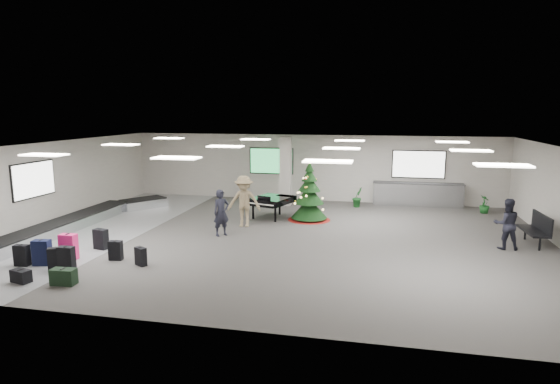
% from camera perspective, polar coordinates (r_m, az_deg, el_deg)
% --- Properties ---
extents(ground, '(18.00, 18.00, 0.00)m').
position_cam_1_polar(ground, '(16.37, 0.23, -5.56)').
color(ground, '#3E3A38').
rests_on(ground, ground).
extents(room_envelope, '(18.02, 14.02, 3.21)m').
position_cam_1_polar(room_envelope, '(16.64, -0.57, 2.88)').
color(room_envelope, '#BCB6AB').
rests_on(room_envelope, ground).
extents(baggage_carousel, '(2.28, 9.71, 0.43)m').
position_cam_1_polar(baggage_carousel, '(19.39, -23.17, -3.26)').
color(baggage_carousel, silver).
rests_on(baggage_carousel, ground).
extents(service_counter, '(4.05, 0.65, 1.08)m').
position_cam_1_polar(service_counter, '(22.48, 16.41, -0.26)').
color(service_counter, silver).
rests_on(service_counter, ground).
extents(suitcase_0, '(0.46, 0.36, 0.64)m').
position_cam_1_polar(suitcase_0, '(14.52, -25.64, -7.33)').
color(suitcase_0, black).
rests_on(suitcase_0, ground).
extents(suitcase_1, '(0.44, 0.25, 0.70)m').
position_cam_1_polar(suitcase_1, '(14.31, -24.58, -7.39)').
color(suitcase_1, black).
rests_on(suitcase_1, ground).
extents(pink_suitcase, '(0.50, 0.28, 0.79)m').
position_cam_1_polar(pink_suitcase, '(15.28, -24.37, -6.11)').
color(pink_suitcase, '#ED1E6B').
rests_on(pink_suitcase, ground).
extents(suitcase_3, '(0.41, 0.25, 0.60)m').
position_cam_1_polar(suitcase_3, '(14.75, -19.40, -6.73)').
color(suitcase_3, black).
rests_on(suitcase_3, ground).
extents(navy_suitcase, '(0.52, 0.36, 0.76)m').
position_cam_1_polar(navy_suitcase, '(15.07, -27.02, -6.60)').
color(navy_suitcase, black).
rests_on(navy_suitcase, ground).
extents(suitcase_5, '(0.42, 0.25, 0.63)m').
position_cam_1_polar(suitcase_5, '(15.29, -28.94, -6.78)').
color(suitcase_5, black).
rests_on(suitcase_5, ground).
extents(green_duffel, '(0.64, 0.35, 0.43)m').
position_cam_1_polar(green_duffel, '(13.26, -24.88, -9.35)').
color(green_duffel, black).
rests_on(green_duffel, ground).
extents(suitcase_7, '(0.41, 0.35, 0.55)m').
position_cam_1_polar(suitcase_7, '(14.03, -16.62, -7.53)').
color(suitcase_7, black).
rests_on(suitcase_7, ground).
extents(suitcase_8, '(0.48, 0.33, 0.67)m').
position_cam_1_polar(suitcase_8, '(16.01, -21.00, -5.39)').
color(suitcase_8, black).
rests_on(suitcase_8, ground).
extents(black_duffel, '(0.56, 0.40, 0.35)m').
position_cam_1_polar(black_duffel, '(13.92, -29.03, -8.95)').
color(black_duffel, black).
rests_on(black_duffel, ground).
extents(christmas_tree, '(1.73, 1.73, 2.46)m').
position_cam_1_polar(christmas_tree, '(18.81, 3.58, -0.90)').
color(christmas_tree, maroon).
rests_on(christmas_tree, ground).
extents(grand_piano, '(1.80, 2.07, 1.00)m').
position_cam_1_polar(grand_piano, '(19.19, -1.07, -1.07)').
color(grand_piano, black).
rests_on(grand_piano, ground).
extents(bench, '(0.64, 1.68, 1.05)m').
position_cam_1_polar(bench, '(17.49, 28.84, -3.82)').
color(bench, black).
rests_on(bench, ground).
extents(traveler_a, '(0.70, 0.70, 1.64)m').
position_cam_1_polar(traveler_a, '(16.56, -7.17, -2.53)').
color(traveler_a, black).
rests_on(traveler_a, ground).
extents(traveler_b, '(1.33, 0.85, 1.95)m').
position_cam_1_polar(traveler_b, '(17.75, -4.41, -1.13)').
color(traveler_b, '#897454').
rests_on(traveler_b, ground).
extents(traveler_bench, '(0.84, 0.68, 1.64)m').
position_cam_1_polar(traveler_bench, '(16.50, 25.89, -3.52)').
color(traveler_bench, black).
rests_on(traveler_bench, ground).
extents(potted_plant_left, '(0.60, 0.64, 0.92)m').
position_cam_1_polar(potted_plant_left, '(21.64, 9.43, -0.61)').
color(potted_plant_left, '#16461D').
rests_on(potted_plant_left, ground).
extents(potted_plant_right, '(0.56, 0.56, 0.78)m').
position_cam_1_polar(potted_plant_right, '(21.91, 23.66, -1.38)').
color(potted_plant_right, '#16461D').
rests_on(potted_plant_right, ground).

